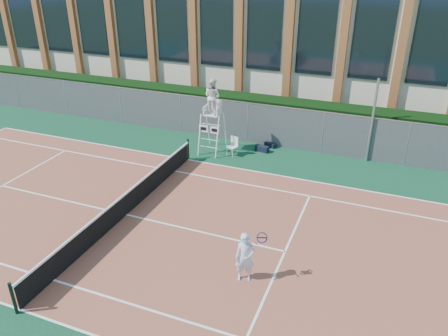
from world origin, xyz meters
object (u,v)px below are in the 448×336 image
at_px(steel_pole, 372,121).
at_px(plastic_chair, 233,144).
at_px(umpire_chair, 213,98).
at_px(tennis_player, 245,257).

relative_size(steel_pole, plastic_chair, 4.28).
relative_size(steel_pole, umpire_chair, 1.08).
xyz_separation_m(umpire_chair, plastic_chair, (1.17, -0.13, -2.24)).
bearing_deg(tennis_player, steel_pole, 75.64).
height_order(plastic_chair, tennis_player, tennis_player).
distance_m(steel_pole, umpire_chair, 7.76).
bearing_deg(tennis_player, umpire_chair, 118.60).
xyz_separation_m(plastic_chair, tennis_player, (3.68, -8.76, 0.29)).
xyz_separation_m(steel_pole, tennis_player, (-2.70, -10.54, -1.20)).
distance_m(steel_pole, plastic_chair, 6.79).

